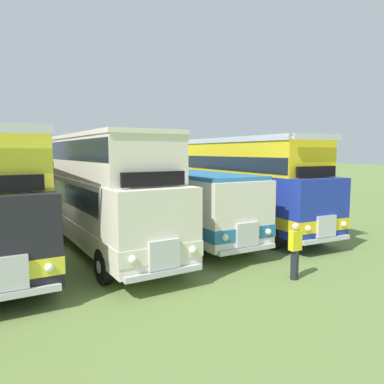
% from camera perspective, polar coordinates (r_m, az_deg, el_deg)
% --- Properties ---
extents(ground_plane, '(200.00, 200.00, 0.00)m').
position_cam_1_polar(ground_plane, '(15.03, -20.53, -9.00)').
color(ground_plane, olive).
extents(bus_fourth_in_row, '(2.97, 10.81, 4.49)m').
position_cam_1_polar(bus_fourth_in_row, '(14.81, -13.90, 0.73)').
color(bus_fourth_in_row, silver).
rests_on(bus_fourth_in_row, ground).
extents(bus_fifth_in_row, '(2.67, 10.05, 2.99)m').
position_cam_1_polar(bus_fifth_in_row, '(16.60, -2.06, -1.01)').
color(bus_fifth_in_row, silver).
rests_on(bus_fifth_in_row, ground).
extents(bus_sixth_in_row, '(2.92, 10.30, 4.52)m').
position_cam_1_polar(bus_sixth_in_row, '(18.32, 8.33, 1.51)').
color(bus_sixth_in_row, '#1E339E').
rests_on(bus_sixth_in_row, ground).
extents(marshal_person, '(0.36, 0.24, 1.73)m').
position_cam_1_polar(marshal_person, '(11.66, 15.60, -8.71)').
color(marshal_person, '#23232D').
rests_on(marshal_person, ground).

